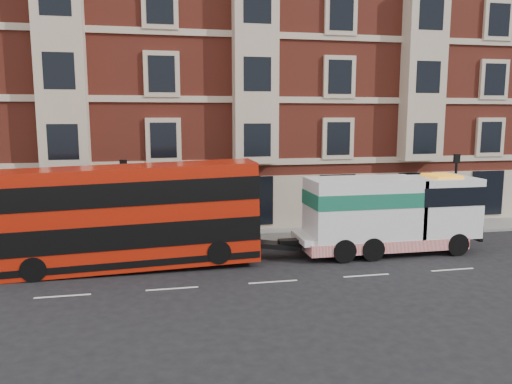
% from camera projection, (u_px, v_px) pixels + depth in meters
% --- Properties ---
extents(ground, '(120.00, 120.00, 0.00)m').
position_uv_depth(ground, '(273.00, 282.00, 20.00)').
color(ground, black).
rests_on(ground, ground).
extents(sidewalk, '(90.00, 3.00, 0.15)m').
position_uv_depth(sidewalk, '(241.00, 236.00, 27.25)').
color(sidewalk, slate).
rests_on(sidewalk, ground).
extents(victorian_terrace, '(45.00, 12.00, 20.40)m').
position_uv_depth(victorian_terrace, '(228.00, 63.00, 33.11)').
color(victorian_terrace, maroon).
rests_on(victorian_terrace, ground).
extents(lamp_post_west, '(0.35, 0.15, 4.35)m').
position_uv_depth(lamp_post_west, '(125.00, 197.00, 24.41)').
color(lamp_post_west, black).
rests_on(lamp_post_west, sidewalk).
extents(lamp_post_east, '(0.35, 0.15, 4.35)m').
position_uv_depth(lamp_post_east, '(455.00, 186.00, 27.99)').
color(lamp_post_east, black).
rests_on(lamp_post_east, sidewalk).
extents(double_decker_bus, '(11.06, 2.54, 4.48)m').
position_uv_depth(double_decker_bus, '(129.00, 215.00, 21.54)').
color(double_decker_bus, '#AF1A09').
rests_on(double_decker_bus, ground).
extents(tow_truck, '(8.86, 2.62, 3.69)m').
position_uv_depth(tow_truck, '(387.00, 213.00, 23.99)').
color(tow_truck, white).
rests_on(tow_truck, ground).
extents(pedestrian, '(0.76, 0.69, 1.74)m').
position_uv_depth(pedestrian, '(95.00, 231.00, 24.32)').
color(pedestrian, '#1B2D37').
rests_on(pedestrian, sidewalk).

